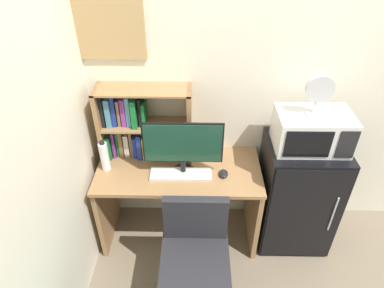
% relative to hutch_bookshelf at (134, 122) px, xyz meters
% --- Properties ---
extents(wall_back, '(6.40, 0.04, 2.60)m').
position_rel_hutch_bookshelf_xyz_m(wall_back, '(1.68, 0.12, 0.28)').
color(wall_back, silver).
rests_on(wall_back, ground_plane).
extents(desk, '(1.23, 0.57, 0.73)m').
position_rel_hutch_bookshelf_xyz_m(desk, '(0.34, -0.18, -0.51)').
color(desk, '#997047').
rests_on(desk, ground_plane).
extents(hutch_bookshelf, '(0.68, 0.23, 0.57)m').
position_rel_hutch_bookshelf_xyz_m(hutch_bookshelf, '(0.00, 0.00, 0.00)').
color(hutch_bookshelf, '#997047').
rests_on(hutch_bookshelf, desk).
extents(monitor, '(0.56, 0.18, 0.43)m').
position_rel_hutch_bookshelf_xyz_m(monitor, '(0.38, -0.23, -0.04)').
color(monitor, black).
rests_on(monitor, desk).
extents(keyboard, '(0.45, 0.14, 0.02)m').
position_rel_hutch_bookshelf_xyz_m(keyboard, '(0.36, -0.25, -0.28)').
color(keyboard, silver).
rests_on(keyboard, desk).
extents(computer_mouse, '(0.07, 0.09, 0.03)m').
position_rel_hutch_bookshelf_xyz_m(computer_mouse, '(0.67, -0.25, -0.28)').
color(computer_mouse, black).
rests_on(computer_mouse, desk).
extents(water_bottle, '(0.06, 0.06, 0.25)m').
position_rel_hutch_bookshelf_xyz_m(water_bottle, '(-0.20, -0.19, -0.17)').
color(water_bottle, silver).
rests_on(water_bottle, desk).
extents(mini_fridge, '(0.56, 0.51, 0.94)m').
position_rel_hutch_bookshelf_xyz_m(mini_fridge, '(1.26, -0.17, -0.55)').
color(mini_fridge, black).
rests_on(mini_fridge, ground_plane).
extents(microwave, '(0.50, 0.33, 0.26)m').
position_rel_hutch_bookshelf_xyz_m(microwave, '(1.26, -0.17, 0.05)').
color(microwave, silver).
rests_on(microwave, mini_fridge).
extents(desk_fan, '(0.18, 0.11, 0.28)m').
position_rel_hutch_bookshelf_xyz_m(desk_fan, '(1.24, -0.17, 0.35)').
color(desk_fan, silver).
rests_on(desk_fan, microwave).
extents(desk_chair, '(0.51, 0.51, 0.83)m').
position_rel_hutch_bookshelf_xyz_m(desk_chair, '(0.47, -0.75, -0.65)').
color(desk_chair, black).
rests_on(desk_chair, ground_plane).
extents(wall_corkboard, '(0.67, 0.02, 0.47)m').
position_rel_hutch_bookshelf_xyz_m(wall_corkboard, '(-0.21, 0.09, 0.69)').
color(wall_corkboard, tan).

